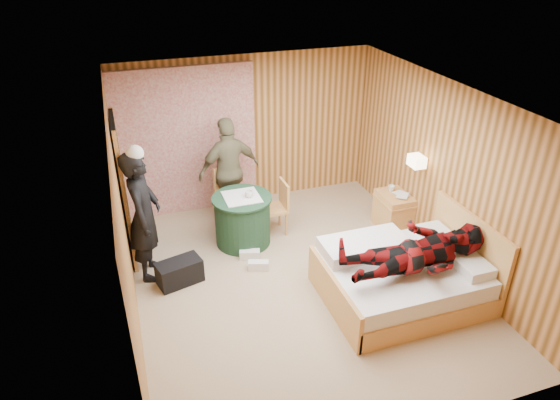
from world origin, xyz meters
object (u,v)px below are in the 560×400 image
object	(u,v)px
wall_lamp	(417,161)
duffel_bag	(180,272)
bed	(402,277)
man_on_bed	(420,243)
woman_standing	(144,216)
nightstand	(393,211)
round_table	(243,219)
man_at_table	(229,171)
chair_near	(278,203)
chair_far	(230,191)

from	to	relation	value
wall_lamp	duffel_bag	size ratio (longest dim) A/B	0.45
bed	man_on_bed	distance (m)	0.68
woman_standing	man_on_bed	distance (m)	3.47
wall_lamp	nightstand	distance (m)	1.06
bed	round_table	xyz separation A→B (m)	(-1.59, 1.87, 0.09)
wall_lamp	round_table	distance (m)	2.65
round_table	duffel_bag	world-z (taller)	round_table
man_at_table	man_on_bed	xyz separation A→B (m)	(1.61, -2.83, 0.08)
bed	woman_standing	bearing A→B (deg)	153.06
man_at_table	wall_lamp	bearing A→B (deg)	137.80
round_table	wall_lamp	bearing A→B (deg)	-16.73
wall_lamp	man_at_table	size ratio (longest dim) A/B	0.15
bed	round_table	bearing A→B (deg)	130.38
duffel_bag	bed	bearing A→B (deg)	-38.77
chair_near	bed	bearing A→B (deg)	25.75
bed	round_table	world-z (taller)	bed
nightstand	man_on_bed	xyz separation A→B (m)	(-0.73, -1.75, 0.64)
woman_standing	chair_far	bearing A→B (deg)	-38.48
nightstand	chair_far	xyz separation A→B (m)	(-2.36, 1.04, 0.24)
chair_far	man_at_table	size ratio (longest dim) A/B	0.54
wall_lamp	duffel_bag	bearing A→B (deg)	179.54
chair_near	man_at_table	xyz separation A→B (m)	(-0.60, 0.60, 0.37)
bed	round_table	distance (m)	2.45
woman_standing	duffel_bag	bearing A→B (deg)	-120.62
woman_standing	nightstand	bearing A→B (deg)	-75.66
round_table	man_on_bed	distance (m)	2.70
duffel_bag	nightstand	bearing A→B (deg)	-8.98
nightstand	round_table	distance (m)	2.36
chair_near	woman_standing	world-z (taller)	woman_standing
wall_lamp	bed	bearing A→B (deg)	-124.63
woman_standing	man_at_table	size ratio (longest dim) A/B	1.05
round_table	woman_standing	size ratio (longest dim) A/B	0.48
wall_lamp	man_on_bed	xyz separation A→B (m)	(-0.77, -1.38, -0.36)
duffel_bag	man_on_bed	bearing A→B (deg)	-42.54
chair_far	chair_near	distance (m)	0.84
bed	man_at_table	bearing A→B (deg)	121.40
wall_lamp	chair_near	world-z (taller)	wall_lamp
bed	woman_standing	size ratio (longest dim) A/B	1.08
round_table	chair_far	bearing A→B (deg)	91.97
nightstand	woman_standing	world-z (taller)	woman_standing
bed	woman_standing	world-z (taller)	woman_standing
man_at_table	chair_near	bearing A→B (deg)	123.70
chair_far	woman_standing	size ratio (longest dim) A/B	0.51
chair_far	chair_near	size ratio (longest dim) A/B	1.10
chair_far	man_at_table	distance (m)	0.33
bed	man_at_table	distance (m)	3.10
wall_lamp	woman_standing	xyz separation A→B (m)	(-3.77, 0.36, -0.40)
nightstand	chair_near	size ratio (longest dim) A/B	0.72
duffel_bag	man_at_table	distance (m)	1.90
nightstand	chair_far	bearing A→B (deg)	156.33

